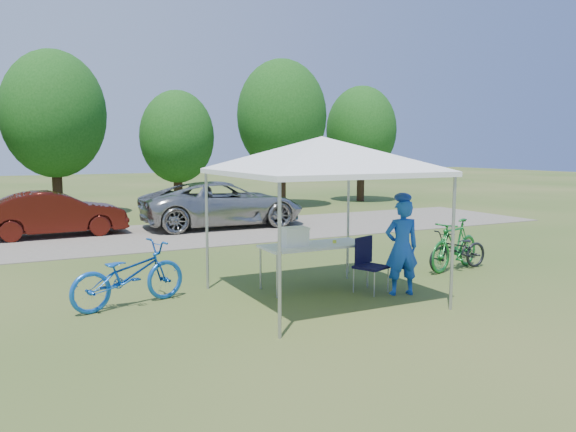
{
  "coord_description": "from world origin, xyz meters",
  "views": [
    {
      "loc": [
        -4.67,
        -8.05,
        2.54
      ],
      "look_at": [
        0.38,
        2.0,
        1.17
      ],
      "focal_mm": 35.0,
      "sensor_mm": 36.0,
      "label": 1
    }
  ],
  "objects_px": {
    "bike_green": "(455,245)",
    "folding_chair": "(367,259)",
    "folding_table": "(315,247)",
    "bike_blue": "(129,275)",
    "sedan": "(55,214)",
    "cooler": "(295,237)",
    "cyclist": "(402,247)",
    "minivan": "(223,204)",
    "bike_dark": "(458,250)"
  },
  "relations": [
    {
      "from": "bike_green",
      "to": "folding_chair",
      "type": "bearing_deg",
      "value": -93.53
    },
    {
      "from": "folding_table",
      "to": "bike_blue",
      "type": "relative_size",
      "value": 1.0
    },
    {
      "from": "bike_blue",
      "to": "sedan",
      "type": "relative_size",
      "value": 0.5
    },
    {
      "from": "bike_blue",
      "to": "cooler",
      "type": "bearing_deg",
      "value": -111.9
    },
    {
      "from": "bike_blue",
      "to": "sedan",
      "type": "height_order",
      "value": "sedan"
    },
    {
      "from": "cooler",
      "to": "cyclist",
      "type": "relative_size",
      "value": 0.28
    },
    {
      "from": "minivan",
      "to": "bike_green",
      "type": "bearing_deg",
      "value": -164.12
    },
    {
      "from": "bike_green",
      "to": "cyclist",
      "type": "bearing_deg",
      "value": -81.07
    },
    {
      "from": "folding_chair",
      "to": "folding_table",
      "type": "bearing_deg",
      "value": 117.68
    },
    {
      "from": "folding_table",
      "to": "minivan",
      "type": "height_order",
      "value": "minivan"
    },
    {
      "from": "bike_green",
      "to": "bike_dark",
      "type": "height_order",
      "value": "bike_green"
    },
    {
      "from": "cooler",
      "to": "minivan",
      "type": "relative_size",
      "value": 0.09
    },
    {
      "from": "folding_table",
      "to": "folding_chair",
      "type": "height_order",
      "value": "folding_chair"
    },
    {
      "from": "cyclist",
      "to": "minivan",
      "type": "height_order",
      "value": "cyclist"
    },
    {
      "from": "folding_chair",
      "to": "cyclist",
      "type": "height_order",
      "value": "cyclist"
    },
    {
      "from": "folding_table",
      "to": "bike_green",
      "type": "bearing_deg",
      "value": 0.22
    },
    {
      "from": "bike_dark",
      "to": "bike_blue",
      "type": "bearing_deg",
      "value": -96.55
    },
    {
      "from": "bike_green",
      "to": "bike_dark",
      "type": "distance_m",
      "value": 0.13
    },
    {
      "from": "minivan",
      "to": "sedan",
      "type": "relative_size",
      "value": 1.34
    },
    {
      "from": "bike_blue",
      "to": "bike_dark",
      "type": "relative_size",
      "value": 1.22
    },
    {
      "from": "bike_green",
      "to": "minivan",
      "type": "xyz_separation_m",
      "value": [
        -2.1,
        8.28,
        0.22
      ]
    },
    {
      "from": "cooler",
      "to": "folding_chair",
      "type": "bearing_deg",
      "value": -29.1
    },
    {
      "from": "cyclist",
      "to": "bike_blue",
      "type": "bearing_deg",
      "value": -2.95
    },
    {
      "from": "bike_green",
      "to": "sedan",
      "type": "distance_m",
      "value": 11.1
    },
    {
      "from": "bike_green",
      "to": "cooler",
      "type": "bearing_deg",
      "value": -107.01
    },
    {
      "from": "cooler",
      "to": "bike_green",
      "type": "relative_size",
      "value": 0.26
    },
    {
      "from": "cooler",
      "to": "bike_dark",
      "type": "bearing_deg",
      "value": -0.65
    },
    {
      "from": "folding_chair",
      "to": "bike_dark",
      "type": "xyz_separation_m",
      "value": [
        2.7,
        0.59,
        -0.15
      ]
    },
    {
      "from": "folding_chair",
      "to": "bike_green",
      "type": "distance_m",
      "value": 2.72
    },
    {
      "from": "folding_table",
      "to": "sedan",
      "type": "xyz_separation_m",
      "value": [
        -3.76,
        8.52,
        -0.1
      ]
    },
    {
      "from": "cyclist",
      "to": "sedan",
      "type": "distance_m",
      "value": 10.78
    },
    {
      "from": "bike_blue",
      "to": "cyclist",
      "type": "bearing_deg",
      "value": -123.63
    },
    {
      "from": "bike_blue",
      "to": "minivan",
      "type": "xyz_separation_m",
      "value": [
        4.53,
        8.0,
        0.24
      ]
    },
    {
      "from": "bike_blue",
      "to": "bike_dark",
      "type": "height_order",
      "value": "bike_blue"
    },
    {
      "from": "folding_chair",
      "to": "cooler",
      "type": "relative_size",
      "value": 2.07
    },
    {
      "from": "cyclist",
      "to": "folding_table",
      "type": "bearing_deg",
      "value": -30.01
    },
    {
      "from": "folding_chair",
      "to": "bike_dark",
      "type": "distance_m",
      "value": 2.77
    },
    {
      "from": "minivan",
      "to": "folding_chair",
      "type": "bearing_deg",
      "value": 178.15
    },
    {
      "from": "folding_table",
      "to": "sedan",
      "type": "distance_m",
      "value": 9.31
    },
    {
      "from": "cyclist",
      "to": "bike_dark",
      "type": "relative_size",
      "value": 1.04
    },
    {
      "from": "sedan",
      "to": "bike_blue",
      "type": "bearing_deg",
      "value": -179.08
    },
    {
      "from": "bike_dark",
      "to": "sedan",
      "type": "height_order",
      "value": "sedan"
    },
    {
      "from": "bike_blue",
      "to": "sedan",
      "type": "distance_m",
      "value": 8.24
    },
    {
      "from": "sedan",
      "to": "bike_dark",
      "type": "bearing_deg",
      "value": -142.55
    },
    {
      "from": "cyclist",
      "to": "minivan",
      "type": "distance_m",
      "value": 9.39
    },
    {
      "from": "bike_dark",
      "to": "cooler",
      "type": "bearing_deg",
      "value": -94.27
    },
    {
      "from": "folding_table",
      "to": "cyclist",
      "type": "xyz_separation_m",
      "value": [
        1.11,
        -1.1,
        0.07
      ]
    },
    {
      "from": "bike_green",
      "to": "sedan",
      "type": "bearing_deg",
      "value": -157.26
    },
    {
      "from": "cyclist",
      "to": "bike_blue",
      "type": "relative_size",
      "value": 0.85
    },
    {
      "from": "cyclist",
      "to": "sedan",
      "type": "relative_size",
      "value": 0.42
    }
  ]
}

